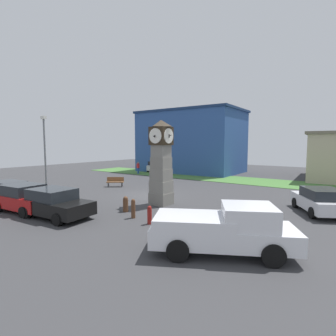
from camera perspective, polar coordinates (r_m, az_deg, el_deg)
The scene contains 16 objects.
ground_plane at distance 20.85m, azimuth -4.55°, elevation -5.96°, with size 68.68×68.68×0.00m, color #38383A.
clock_tower at distance 17.40m, azimuth -1.50°, elevation 1.18°, with size 1.66×1.66×5.63m.
bollard_near_tower at distance 13.53m, azimuth -4.04°, elevation -10.13°, with size 0.23×0.23×0.95m.
bollard_mid_row at distance 14.66m, azimuth -7.58°, elevation -8.69°, with size 0.23×0.23×1.07m.
bollard_far_row at distance 16.04m, azimuth -9.22°, elevation -7.73°, with size 0.32×0.32×0.94m.
car_navy_sedan at distance 21.21m, azimuth -31.21°, elevation -4.45°, with size 4.12×2.20×1.48m.
car_near_tower at distance 18.08m, azimuth -28.68°, elevation -5.73°, with size 4.20×2.39×1.62m.
car_by_building at distance 15.88m, azimuth -23.40°, elevation -7.02°, with size 4.42×2.38×1.59m.
car_far_lot at distance 17.76m, azimuth 30.29°, elevation -6.14°, with size 3.66×4.41×1.51m.
car_silver_hatch at distance 38.31m, azimuth -2.77°, elevation 0.42°, with size 3.45×4.43×1.55m.
pickup_truck at distance 10.18m, azimuth 11.96°, elevation -12.86°, with size 5.56×4.22×1.85m.
bench at distance 25.35m, azimuth -11.42°, elevation -2.82°, with size 1.59×1.40×0.90m.
pedestrian_near_bench at distance 35.35m, azimuth -6.53°, elevation 0.19°, with size 0.34×0.45×1.61m.
street_lamp_near_road at distance 23.71m, azimuth -25.24°, elevation 3.77°, with size 0.50×0.24×6.29m.
warehouse_blue_far at distance 38.29m, azimuth 5.04°, elevation 5.76°, with size 14.46×9.31×8.70m.
grass_verge_far at distance 30.94m, azimuth 12.33°, elevation -2.31°, with size 41.21×5.77×0.04m, color #477A38.
Camera 1 is at (13.25, -15.57, 4.09)m, focal length 28.00 mm.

